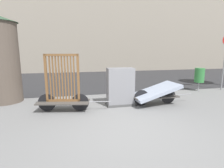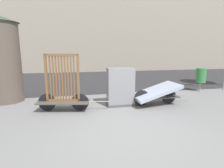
{
  "view_description": "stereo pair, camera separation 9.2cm",
  "coord_description": "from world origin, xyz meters",
  "px_view_note": "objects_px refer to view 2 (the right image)",
  "views": [
    {
      "loc": [
        -1.28,
        -3.8,
        1.9
      ],
      "look_at": [
        0.0,
        1.86,
        0.83
      ],
      "focal_mm": 28.0,
      "sensor_mm": 36.0,
      "label": 1
    },
    {
      "loc": [
        -1.19,
        -3.82,
        1.9
      ],
      "look_at": [
        0.0,
        1.86,
        0.83
      ],
      "focal_mm": 28.0,
      "sensor_mm": 36.0,
      "label": 2
    }
  ],
  "objects_px": {
    "utility_cabinet": "(120,88)",
    "trash_bin": "(201,76)",
    "bike_cart_with_mattress": "(156,93)",
    "advertising_column": "(3,59)",
    "bike_cart_with_bedframe": "(63,92)"
  },
  "relations": [
    {
      "from": "bike_cart_with_bedframe",
      "to": "trash_bin",
      "type": "xyz_separation_m",
      "value": [
        6.34,
        1.62,
        0.14
      ]
    },
    {
      "from": "bike_cart_with_mattress",
      "to": "utility_cabinet",
      "type": "xyz_separation_m",
      "value": [
        -1.26,
        0.21,
        0.18
      ]
    },
    {
      "from": "bike_cart_with_mattress",
      "to": "utility_cabinet",
      "type": "relative_size",
      "value": 1.75
    },
    {
      "from": "bike_cart_with_mattress",
      "to": "advertising_column",
      "type": "xyz_separation_m",
      "value": [
        -5.46,
        1.61,
        1.18
      ]
    },
    {
      "from": "utility_cabinet",
      "to": "bike_cart_with_bedframe",
      "type": "bearing_deg",
      "value": -173.88
    },
    {
      "from": "utility_cabinet",
      "to": "advertising_column",
      "type": "relative_size",
      "value": 0.42
    },
    {
      "from": "bike_cart_with_bedframe",
      "to": "trash_bin",
      "type": "distance_m",
      "value": 6.55
    },
    {
      "from": "bike_cart_with_bedframe",
      "to": "utility_cabinet",
      "type": "height_order",
      "value": "bike_cart_with_bedframe"
    },
    {
      "from": "bike_cart_with_bedframe",
      "to": "bike_cart_with_mattress",
      "type": "distance_m",
      "value": 3.23
    },
    {
      "from": "bike_cart_with_mattress",
      "to": "trash_bin",
      "type": "relative_size",
      "value": 2.08
    },
    {
      "from": "utility_cabinet",
      "to": "trash_bin",
      "type": "relative_size",
      "value": 1.19
    },
    {
      "from": "bike_cart_with_mattress",
      "to": "trash_bin",
      "type": "height_order",
      "value": "trash_bin"
    },
    {
      "from": "bike_cart_with_mattress",
      "to": "advertising_column",
      "type": "relative_size",
      "value": 0.74
    },
    {
      "from": "utility_cabinet",
      "to": "trash_bin",
      "type": "distance_m",
      "value": 4.61
    },
    {
      "from": "bike_cart_with_mattress",
      "to": "trash_bin",
      "type": "distance_m",
      "value": 3.53
    }
  ]
}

